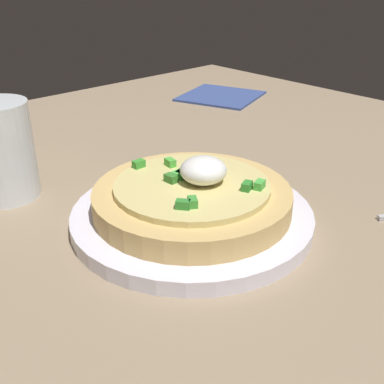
# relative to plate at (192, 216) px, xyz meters

# --- Properties ---
(dining_table) EXTENTS (1.12, 0.86, 0.03)m
(dining_table) POSITION_rel_plate_xyz_m (0.03, 0.13, -0.02)
(dining_table) COLOR gray
(dining_table) RESTS_ON ground
(plate) EXTENTS (0.25, 0.25, 0.02)m
(plate) POSITION_rel_plate_xyz_m (0.00, 0.00, 0.00)
(plate) COLOR white
(plate) RESTS_ON dining_table
(pizza) EXTENTS (0.20, 0.20, 0.06)m
(pizza) POSITION_rel_plate_xyz_m (0.00, -0.00, 0.02)
(pizza) COLOR tan
(pizza) RESTS_ON plate
(cup_far) EXTENTS (0.07, 0.07, 0.11)m
(cup_far) POSITION_rel_plate_xyz_m (-0.11, 0.19, 0.04)
(cup_far) COLOR silver
(cup_far) RESTS_ON dining_table
(napkin) EXTENTS (0.18, 0.18, 0.00)m
(napkin) POSITION_rel_plate_xyz_m (0.38, 0.32, -0.01)
(napkin) COLOR #364986
(napkin) RESTS_ON dining_table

